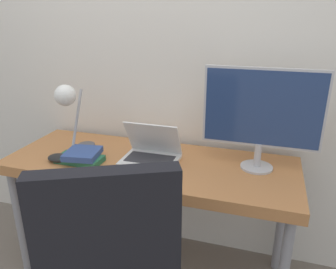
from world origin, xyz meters
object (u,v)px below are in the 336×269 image
monitor (262,112)px  book_stack (81,156)px  desk_lamp (68,102)px  laptop (151,153)px  game_controller (59,158)px

monitor → book_stack: size_ratio=2.31×
monitor → desk_lamp: size_ratio=1.42×
laptop → monitor: 0.63m
book_stack → game_controller: (-0.12, -0.03, -0.01)m
book_stack → game_controller: size_ratio=1.94×
desk_lamp → game_controller: 0.32m
monitor → game_controller: size_ratio=4.47×
book_stack → game_controller: 0.13m
monitor → game_controller: bearing=-167.1°
laptop → book_stack: 0.39m
laptop → desk_lamp: 0.53m
desk_lamp → monitor: bearing=8.2°
laptop → game_controller: 0.51m
monitor → game_controller: 1.12m
game_controller → monitor: bearing=12.9°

